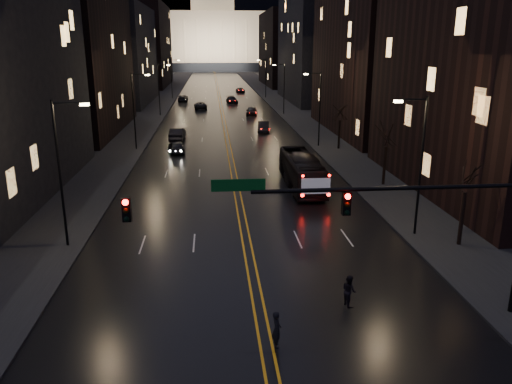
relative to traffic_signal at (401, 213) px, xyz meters
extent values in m
plane|color=black|center=(-5.91, 0.00, -5.10)|extent=(900.00, 900.00, 0.00)
cube|color=black|center=(-5.91, 130.00, -5.09)|extent=(20.00, 320.00, 0.02)
cube|color=black|center=(-19.91, 130.00, -5.02)|extent=(8.00, 320.00, 0.16)
cube|color=black|center=(8.09, 130.00, -5.02)|extent=(8.00, 320.00, 0.16)
cube|color=orange|center=(-5.91, 130.00, -5.08)|extent=(0.62, 320.00, 0.01)
cube|color=black|center=(-26.91, 54.00, 8.90)|extent=(12.00, 30.00, 28.00)
cube|color=black|center=(-26.91, 92.00, 4.90)|extent=(12.00, 34.00, 20.00)
cube|color=black|center=(-26.91, 140.00, 6.90)|extent=(12.00, 40.00, 24.00)
cube|color=black|center=(15.09, 20.00, 6.90)|extent=(12.00, 26.00, 24.00)
cube|color=black|center=(15.09, 92.00, 7.90)|extent=(12.00, 34.00, 26.00)
cube|color=black|center=(15.09, 140.00, 5.90)|extent=(12.00, 40.00, 22.00)
cube|color=black|center=(-5.91, 250.00, -3.10)|extent=(90.00, 50.00, 4.00)
cube|color=#DEB580|center=(-5.91, 250.00, 10.90)|extent=(80.00, 36.00, 24.00)
cylinder|color=black|center=(-0.41, 0.00, 1.10)|extent=(12.00, 0.18, 0.18)
cube|color=black|center=(-11.41, 0.00, 0.50)|extent=(0.35, 0.30, 1.00)
cube|color=black|center=(-2.41, 0.00, 0.50)|extent=(0.35, 0.30, 1.00)
sphere|color=#FF0705|center=(-11.41, -0.18, 0.85)|extent=(0.24, 0.24, 0.24)
sphere|color=#FF0705|center=(-2.41, -0.18, 0.85)|extent=(0.24, 0.24, 0.24)
cube|color=#053F14|center=(-6.91, 0.00, 1.40)|extent=(2.20, 0.06, 0.50)
cylinder|color=black|center=(5.09, 10.00, -0.60)|extent=(0.16, 0.16, 9.00)
cylinder|color=black|center=(4.19, 10.00, 3.70)|extent=(1.80, 0.10, 0.10)
cube|color=#E7CE8A|center=(3.29, 10.00, 3.60)|extent=(0.50, 0.25, 0.15)
cylinder|color=black|center=(-16.91, 10.00, -0.60)|extent=(0.16, 0.16, 9.00)
cylinder|color=black|center=(-16.01, 10.00, 3.70)|extent=(1.80, 0.10, 0.10)
cube|color=#E7CE8A|center=(-15.11, 10.00, 3.60)|extent=(0.50, 0.25, 0.15)
cylinder|color=black|center=(5.09, 40.00, -0.60)|extent=(0.16, 0.16, 9.00)
cylinder|color=black|center=(4.19, 40.00, 3.70)|extent=(1.80, 0.10, 0.10)
cube|color=#E7CE8A|center=(3.29, 40.00, 3.60)|extent=(0.50, 0.25, 0.15)
cylinder|color=black|center=(-16.91, 40.00, -0.60)|extent=(0.16, 0.16, 9.00)
cylinder|color=black|center=(-16.01, 40.00, 3.70)|extent=(1.80, 0.10, 0.10)
cube|color=#E7CE8A|center=(-15.11, 40.00, 3.60)|extent=(0.50, 0.25, 0.15)
cylinder|color=black|center=(5.09, 70.00, -0.60)|extent=(0.16, 0.16, 9.00)
cylinder|color=black|center=(4.19, 70.00, 3.70)|extent=(1.80, 0.10, 0.10)
cube|color=#E7CE8A|center=(3.29, 70.00, 3.60)|extent=(0.50, 0.25, 0.15)
cylinder|color=black|center=(-16.91, 70.00, -0.60)|extent=(0.16, 0.16, 9.00)
cylinder|color=black|center=(-16.01, 70.00, 3.70)|extent=(1.80, 0.10, 0.10)
cube|color=#E7CE8A|center=(-15.11, 70.00, 3.60)|extent=(0.50, 0.25, 0.15)
cylinder|color=black|center=(5.09, 100.00, -0.60)|extent=(0.16, 0.16, 9.00)
cylinder|color=black|center=(4.19, 100.00, 3.70)|extent=(1.80, 0.10, 0.10)
cube|color=#E7CE8A|center=(3.29, 100.00, 3.60)|extent=(0.50, 0.25, 0.15)
cylinder|color=black|center=(-16.91, 100.00, -0.60)|extent=(0.16, 0.16, 9.00)
cylinder|color=black|center=(-16.01, 100.00, 3.70)|extent=(1.80, 0.10, 0.10)
cube|color=#E7CE8A|center=(-15.11, 100.00, 3.60)|extent=(0.50, 0.25, 0.15)
cylinder|color=black|center=(7.09, 8.00, -3.35)|extent=(0.24, 0.24, 3.50)
cylinder|color=black|center=(7.09, 22.00, -3.35)|extent=(0.24, 0.24, 3.50)
cylinder|color=black|center=(7.09, 38.00, -3.35)|extent=(0.24, 0.24, 3.50)
imported|color=black|center=(-0.24, 22.08, -3.65)|extent=(2.49, 10.46, 2.91)
imported|color=black|center=(-12.00, 37.62, -4.37)|extent=(2.30, 4.48, 1.46)
imported|color=black|center=(-12.40, 45.90, -4.28)|extent=(1.97, 5.07, 1.64)
imported|color=black|center=(-9.99, 79.82, -4.41)|extent=(2.68, 5.13, 1.38)
imported|color=black|center=(-14.12, 93.89, -4.36)|extent=(2.12, 5.15, 1.49)
imported|color=black|center=(-0.50, 51.50, -4.35)|extent=(2.09, 4.71, 1.50)
imported|color=black|center=(-0.78, 69.08, -4.30)|extent=(2.39, 4.90, 1.61)
imported|color=black|center=(-3.41, 88.99, -4.38)|extent=(2.61, 5.19, 1.45)
imported|color=black|center=(-0.08, 114.79, -4.48)|extent=(2.28, 4.57, 1.24)
imported|color=black|center=(-5.49, -1.61, -4.30)|extent=(0.41, 0.60, 1.61)
imported|color=black|center=(-1.63, 1.48, -4.33)|extent=(0.59, 0.83, 1.55)
camera|label=1|loc=(-7.92, -19.37, 6.80)|focal=35.00mm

